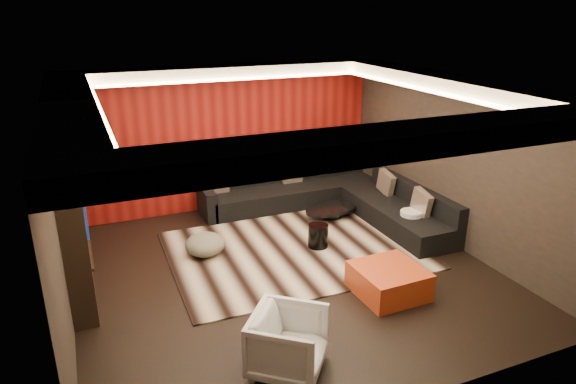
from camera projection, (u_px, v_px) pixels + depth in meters
name	position (u px, v px, depth m)	size (l,w,h in m)	color
floor	(285.00, 272.00, 7.81)	(6.00, 6.00, 0.02)	black
ceiling	(285.00, 85.00, 6.84)	(6.00, 6.00, 0.02)	silver
wall_back	(225.00, 138.00, 9.93)	(6.00, 0.02, 2.80)	black
wall_left	(56.00, 217.00, 6.22)	(0.02, 6.00, 2.80)	black
wall_right	(454.00, 162.00, 8.42)	(0.02, 6.00, 2.80)	black
red_feature_wall	(226.00, 138.00, 9.89)	(5.98, 0.05, 2.78)	#6B0C0A
soffit_back	(227.00, 72.00, 9.22)	(6.00, 0.60, 0.22)	silver
soffit_front	(402.00, 141.00, 4.54)	(6.00, 0.60, 0.22)	silver
soffit_left	(68.00, 109.00, 5.89)	(0.60, 4.80, 0.22)	silver
soffit_right	(447.00, 83.00, 7.87)	(0.60, 4.80, 0.22)	silver
cove_back	(233.00, 79.00, 8.95)	(4.80, 0.08, 0.04)	#FFD899
cove_front	(380.00, 142.00, 4.87)	(4.80, 0.08, 0.04)	#FFD899
cove_left	(100.00, 115.00, 6.05)	(0.08, 4.80, 0.04)	#FFD899
cove_right	(428.00, 90.00, 7.77)	(0.08, 4.80, 0.04)	#FFD899
tv_surround	(73.00, 220.00, 6.90)	(0.30, 2.00, 2.20)	black
tv_screen	(82.00, 194.00, 6.84)	(0.04, 1.30, 0.80)	black
tv_shelf	(89.00, 245.00, 7.10)	(0.04, 1.60, 0.04)	black
rug	(294.00, 250.00, 8.48)	(4.00, 3.00, 0.02)	tan
coffee_table	(331.00, 212.00, 9.77)	(1.11, 1.11, 0.19)	black
drum_stool	(318.00, 236.00, 8.51)	(0.33, 0.33, 0.39)	black
striped_pouf	(205.00, 244.00, 8.25)	(0.64, 0.64, 0.35)	beige
white_side_table	(410.00, 224.00, 8.92)	(0.38, 0.38, 0.48)	silver
orange_ottoman	(389.00, 281.00, 7.15)	(0.90, 0.90, 0.40)	#A13B14
armchair	(288.00, 343.00, 5.59)	(0.77, 0.79, 0.72)	silver
sectional_sofa	(331.00, 200.00, 9.96)	(3.65, 3.50, 0.75)	black
throw_pillows	(327.00, 185.00, 9.71)	(3.23, 2.75, 0.50)	tan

